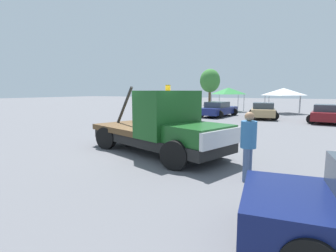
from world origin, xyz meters
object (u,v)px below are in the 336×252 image
at_px(tow_truck, 163,128).
at_px(parked_car_maroon, 326,114).
at_px(tree_left, 210,81).
at_px(person_near_truck, 248,141).
at_px(canopy_tent_green, 228,91).
at_px(parked_car_teal, 170,109).
at_px(canopy_tent_white, 284,92).
at_px(parked_car_navy, 218,109).
at_px(parked_car_tan, 263,111).

relative_size(tow_truck, parked_car_maroon, 1.39).
distance_m(parked_car_maroon, tree_left, 25.66).
height_order(person_near_truck, canopy_tent_green, canopy_tent_green).
relative_size(person_near_truck, parked_car_maroon, 0.40).
height_order(parked_car_teal, canopy_tent_white, canopy_tent_white).
distance_m(parked_car_teal, parked_car_navy, 4.47).
distance_m(canopy_tent_green, canopy_tent_white, 5.79).
height_order(person_near_truck, tree_left, tree_left).
relative_size(parked_car_teal, parked_car_tan, 1.09).
distance_m(canopy_tent_white, tree_left, 17.68).
xyz_separation_m(parked_car_teal, canopy_tent_green, (3.47, 7.68, 1.66)).
height_order(parked_car_navy, canopy_tent_green, canopy_tent_green).
bearing_deg(canopy_tent_white, parked_car_maroon, -64.46).
distance_m(parked_car_tan, canopy_tent_white, 6.57).
relative_size(parked_car_teal, tree_left, 0.85).
bearing_deg(parked_car_navy, parked_car_tan, -79.11).
xyz_separation_m(tow_truck, parked_car_maroon, (5.87, 14.16, -0.33)).
height_order(parked_car_navy, parked_car_maroon, same).
bearing_deg(tow_truck, parked_car_teal, 135.31).
xyz_separation_m(canopy_tent_white, tree_left, (-12.32, 12.56, 1.75)).
relative_size(parked_car_teal, canopy_tent_white, 1.56).
relative_size(tow_truck, person_near_truck, 3.49).
distance_m(tow_truck, parked_car_navy, 15.23).
height_order(person_near_truck, parked_car_navy, person_near_truck).
height_order(parked_car_maroon, tree_left, tree_left).
relative_size(person_near_truck, canopy_tent_white, 0.56).
xyz_separation_m(person_near_truck, parked_car_tan, (-2.01, 16.68, -0.39)).
relative_size(parked_car_navy, tree_left, 0.85).
height_order(canopy_tent_white, tree_left, tree_left).
relative_size(parked_car_teal, parked_car_maroon, 1.12).
bearing_deg(parked_car_maroon, parked_car_navy, 89.20).
bearing_deg(tow_truck, parked_car_navy, 118.58).
xyz_separation_m(tow_truck, parked_car_teal, (-6.90, 13.82, -0.33)).
height_order(person_near_truck, parked_car_tan, person_near_truck).
bearing_deg(canopy_tent_green, parked_car_teal, -114.29).
bearing_deg(tow_truck, parked_car_tan, 103.90).
relative_size(parked_car_navy, canopy_tent_white, 1.55).
bearing_deg(parked_car_teal, person_near_truck, -152.66).
bearing_deg(parked_car_teal, parked_car_tan, -86.69).
bearing_deg(tree_left, person_near_truck, -69.52).
height_order(tow_truck, canopy_tent_green, canopy_tent_green).
bearing_deg(parked_car_navy, tree_left, 28.76).
distance_m(parked_car_navy, canopy_tent_green, 6.76).
relative_size(tow_truck, parked_car_navy, 1.25).
bearing_deg(parked_car_tan, canopy_tent_white, -17.79).
height_order(tow_truck, person_near_truck, tow_truck).
bearing_deg(tree_left, parked_car_tan, -59.15).
relative_size(parked_car_maroon, canopy_tent_green, 1.49).
relative_size(person_near_truck, parked_car_tan, 0.39).
bearing_deg(canopy_tent_green, parked_car_tan, -52.97).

